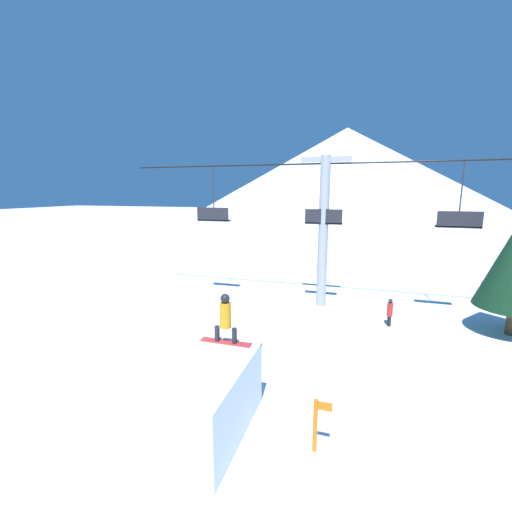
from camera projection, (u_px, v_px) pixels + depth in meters
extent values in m
plane|color=white|center=(145.00, 426.00, 8.57)|extent=(220.00, 220.00, 0.00)
cone|color=silver|center=(346.00, 171.00, 89.80)|extent=(79.85, 79.85, 21.93)
cube|color=white|center=(199.00, 398.00, 8.26)|extent=(2.19, 3.23, 1.75)
cube|color=silver|center=(224.00, 339.00, 9.57)|extent=(2.19, 0.10, 0.06)
cube|color=#B22D2D|center=(226.00, 342.00, 9.29)|extent=(1.44, 0.26, 0.03)
cylinder|color=black|center=(217.00, 333.00, 9.32)|extent=(0.14, 0.14, 0.42)
cylinder|color=black|center=(234.00, 336.00, 9.18)|extent=(0.14, 0.14, 0.42)
cylinder|color=orange|center=(225.00, 315.00, 9.15)|extent=(0.31, 0.31, 0.68)
sphere|color=black|center=(225.00, 298.00, 9.06)|extent=(0.25, 0.25, 0.25)
cylinder|color=#9E9EA3|center=(323.00, 233.00, 17.03)|extent=(0.49, 0.49, 7.51)
cube|color=#9E9EA3|center=(326.00, 159.00, 16.37)|extent=(2.40, 0.24, 0.24)
cylinder|color=black|center=(326.00, 164.00, 16.41)|extent=(20.85, 0.08, 0.08)
cylinder|color=#28282D|center=(214.00, 194.00, 18.40)|extent=(0.06, 0.06, 2.87)
cube|color=#232328|center=(214.00, 220.00, 18.66)|extent=(1.80, 0.44, 0.08)
cube|color=#232328|center=(213.00, 214.00, 18.43)|extent=(1.80, 0.08, 0.70)
cylinder|color=#28282D|center=(325.00, 194.00, 16.67)|extent=(0.06, 0.06, 2.87)
cube|color=#232328|center=(324.00, 223.00, 16.94)|extent=(1.80, 0.44, 0.08)
cube|color=#232328|center=(323.00, 216.00, 16.71)|extent=(1.80, 0.08, 0.70)
cylinder|color=#28282D|center=(461.00, 194.00, 14.95)|extent=(0.06, 0.06, 2.87)
cube|color=#232328|center=(458.00, 227.00, 15.22)|extent=(1.80, 0.44, 0.08)
cube|color=#232328|center=(460.00, 219.00, 14.98)|extent=(1.80, 0.08, 0.70)
cylinder|color=#4C3823|center=(511.00, 321.00, 13.99)|extent=(0.36, 0.36, 1.17)
cylinder|color=orange|center=(315.00, 426.00, 7.65)|extent=(0.10, 0.10, 1.27)
cube|color=orange|center=(324.00, 406.00, 7.50)|extent=(0.36, 0.02, 0.20)
cylinder|color=black|center=(389.00, 321.00, 14.94)|extent=(0.17, 0.17, 0.45)
cylinder|color=red|center=(390.00, 309.00, 14.85)|extent=(0.24, 0.24, 0.60)
sphere|color=#232328|center=(391.00, 301.00, 14.77)|extent=(0.18, 0.18, 0.18)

